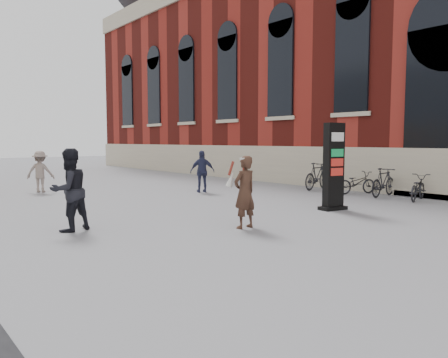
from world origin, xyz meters
TOP-DOWN VIEW (x-y plane):
  - ground at (0.00, 0.00)m, footprint 100.00×100.00m
  - station at (15.48, 6.00)m, footprint 12.15×44.50m
  - info_pylon at (4.66, 1.19)m, footprint 0.89×0.55m
  - woman at (0.76, 0.80)m, footprint 0.65×0.59m
  - pedestrian_a at (-2.56, 3.06)m, footprint 1.07×0.93m
  - pedestrian_b at (-0.78, 11.36)m, footprint 1.23×1.12m
  - pedestrian_c at (4.24, 7.23)m, footprint 1.06×0.79m
  - bike_4 at (8.60, 0.60)m, footprint 1.82×1.01m
  - bike_5 at (8.60, 1.90)m, footprint 1.84×0.68m
  - bike_6 at (8.60, 3.03)m, footprint 1.77×1.10m
  - bike_7 at (8.60, 4.98)m, footprint 1.98×0.85m

SIDE VIEW (x-z plane):
  - ground at x=0.00m, z-range 0.00..0.00m
  - bike_6 at x=8.60m, z-range 0.00..0.88m
  - bike_4 at x=8.60m, z-range 0.00..0.90m
  - bike_5 at x=8.60m, z-range 0.00..1.08m
  - bike_7 at x=8.60m, z-range 0.00..1.15m
  - pedestrian_b at x=-0.78m, z-range 0.00..1.66m
  - pedestrian_c at x=4.24m, z-range 0.00..1.67m
  - woman at x=0.76m, z-range 0.02..1.74m
  - pedestrian_a at x=-2.56m, z-range 0.00..1.89m
  - info_pylon at x=4.66m, z-range 0.00..2.59m
  - station at x=15.48m, z-range -1.49..17.66m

